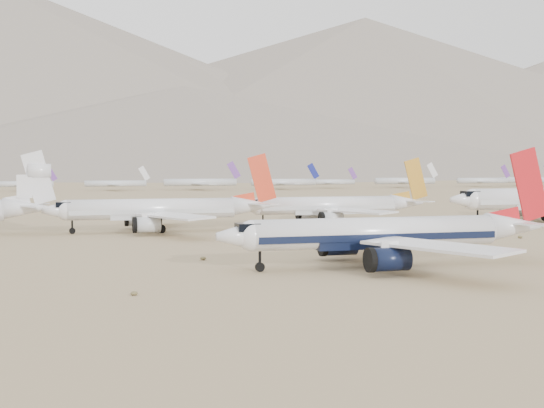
% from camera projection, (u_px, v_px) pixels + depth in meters
% --- Properties ---
extents(ground, '(7000.00, 7000.00, 0.00)m').
position_uv_depth(ground, '(422.00, 265.00, 113.21)').
color(ground, '#826A4C').
rests_on(ground, ground).
extents(main_airliner, '(50.22, 49.05, 17.72)m').
position_uv_depth(main_airliner, '(390.00, 233.00, 111.08)').
color(main_airliner, white).
rests_on(main_airliner, ground).
extents(row2_gold_tail, '(47.22, 46.18, 16.81)m').
position_uv_depth(row2_gold_tail, '(335.00, 206.00, 187.89)').
color(row2_gold_tail, white).
rests_on(row2_gold_tail, ground).
extents(row2_orange_tail, '(49.35, 48.28, 17.60)m').
position_uv_depth(row2_orange_tail, '(162.00, 210.00, 168.44)').
color(row2_orange_tail, white).
rests_on(row2_orange_tail, ground).
extents(distant_storage_row, '(567.60, 63.04, 14.64)m').
position_uv_depth(distant_storage_row, '(139.00, 183.00, 437.91)').
color(distant_storage_row, silver).
rests_on(distant_storage_row, ground).
extents(mountain_range, '(7354.00, 3024.00, 470.00)m').
position_uv_depth(mountain_range, '(108.00, 87.00, 1703.37)').
color(mountain_range, slate).
rests_on(mountain_range, ground).
extents(foothills, '(4637.50, 1395.00, 155.00)m').
position_uv_depth(foothills, '(400.00, 134.00, 1311.22)').
color(foothills, slate).
rests_on(foothills, ground).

